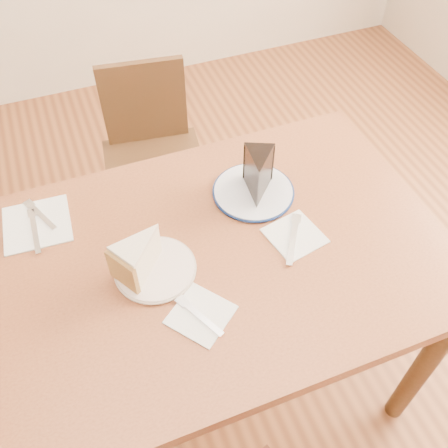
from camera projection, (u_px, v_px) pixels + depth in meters
ground at (216, 376)px, 1.83m from camera, size 4.00×4.00×0.00m
table at (213, 275)px, 1.34m from camera, size 1.20×0.80×0.75m
chair_far at (153, 156)px, 1.98m from camera, size 0.43×0.43×0.77m
plate_cream at (155, 269)px, 1.22m from camera, size 0.19×0.19×0.01m
plate_navy at (253, 192)px, 1.40m from camera, size 0.22×0.22×0.01m
carrot_cake at (143, 255)px, 1.19m from camera, size 0.15×0.14×0.09m
chocolate_cake at (258, 177)px, 1.34m from camera, size 0.12×0.14×0.12m
napkin_cream at (201, 315)px, 1.15m from camera, size 0.18×0.18×0.00m
napkin_navy at (295, 236)px, 1.30m from camera, size 0.15×0.15×0.00m
napkin_spare at (37, 224)px, 1.32m from camera, size 0.18×0.18×0.00m
fork_cream at (200, 316)px, 1.14m from camera, size 0.07×0.13×0.00m
knife_navy at (293, 239)px, 1.29m from camera, size 0.11×0.15×0.00m
fork_spare at (41, 215)px, 1.34m from camera, size 0.07×0.13×0.00m
knife_spare at (35, 231)px, 1.30m from camera, size 0.02×0.16×0.00m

